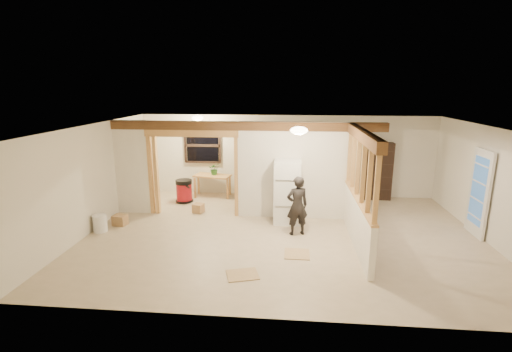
# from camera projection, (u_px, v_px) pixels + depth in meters

# --- Properties ---
(floor) EXTENTS (9.00, 6.50, 0.01)m
(floor) POSITION_uv_depth(u_px,v_px,m) (283.00, 234.00, 8.63)
(floor) COLOR #C9B295
(floor) RESTS_ON ground
(ceiling) EXTENTS (9.00, 6.50, 0.01)m
(ceiling) POSITION_uv_depth(u_px,v_px,m) (285.00, 127.00, 8.04)
(ceiling) COLOR white
(wall_back) EXTENTS (9.00, 0.01, 2.50)m
(wall_back) POSITION_uv_depth(u_px,v_px,m) (286.00, 156.00, 11.48)
(wall_back) COLOR silver
(wall_back) RESTS_ON floor
(wall_front) EXTENTS (9.00, 0.01, 2.50)m
(wall_front) POSITION_uv_depth(u_px,v_px,m) (279.00, 241.00, 5.19)
(wall_front) COLOR silver
(wall_front) RESTS_ON floor
(wall_left) EXTENTS (0.01, 6.50, 2.50)m
(wall_left) POSITION_uv_depth(u_px,v_px,m) (93.00, 178.00, 8.73)
(wall_left) COLOR silver
(wall_left) RESTS_ON floor
(wall_right) EXTENTS (0.01, 6.50, 2.50)m
(wall_right) POSITION_uv_depth(u_px,v_px,m) (494.00, 187.00, 7.93)
(wall_right) COLOR silver
(wall_right) RESTS_ON floor
(partition_left_stub) EXTENTS (0.90, 0.12, 2.50)m
(partition_left_stub) POSITION_uv_depth(u_px,v_px,m) (132.00, 167.00, 9.85)
(partition_left_stub) COLOR white
(partition_left_stub) RESTS_ON floor
(partition_center) EXTENTS (2.80, 0.12, 2.50)m
(partition_center) POSITION_uv_depth(u_px,v_px,m) (292.00, 171.00, 9.48)
(partition_center) COLOR white
(partition_center) RESTS_ON floor
(doorway_frame) EXTENTS (2.46, 0.14, 2.20)m
(doorway_frame) POSITION_uv_depth(u_px,v_px,m) (193.00, 174.00, 9.74)
(doorway_frame) COLOR tan
(doorway_frame) RESTS_ON floor
(header_beam_back) EXTENTS (7.00, 0.18, 0.22)m
(header_beam_back) POSITION_uv_depth(u_px,v_px,m) (246.00, 126.00, 9.31)
(header_beam_back) COLOR brown
(header_beam_back) RESTS_ON ceiling
(header_beam_right) EXTENTS (0.18, 3.30, 0.22)m
(header_beam_right) POSITION_uv_depth(u_px,v_px,m) (363.00, 135.00, 7.53)
(header_beam_right) COLOR brown
(header_beam_right) RESTS_ON ceiling
(pony_wall) EXTENTS (0.12, 3.20, 1.00)m
(pony_wall) POSITION_uv_depth(u_px,v_px,m) (357.00, 222.00, 7.98)
(pony_wall) COLOR white
(pony_wall) RESTS_ON floor
(stud_partition) EXTENTS (0.14, 3.20, 1.32)m
(stud_partition) POSITION_uv_depth(u_px,v_px,m) (361.00, 170.00, 7.71)
(stud_partition) COLOR tan
(stud_partition) RESTS_ON pony_wall
(window_back) EXTENTS (1.12, 0.10, 1.10)m
(window_back) POSITION_uv_depth(u_px,v_px,m) (202.00, 145.00, 11.56)
(window_back) COLOR black
(window_back) RESTS_ON wall_back
(french_door) EXTENTS (0.12, 0.86, 2.00)m
(french_door) POSITION_uv_depth(u_px,v_px,m) (479.00, 193.00, 8.39)
(french_door) COLOR white
(french_door) RESTS_ON floor
(ceiling_dome_main) EXTENTS (0.36, 0.36, 0.16)m
(ceiling_dome_main) POSITION_uv_depth(u_px,v_px,m) (299.00, 130.00, 7.53)
(ceiling_dome_main) COLOR #FFEABF
(ceiling_dome_main) RESTS_ON ceiling
(ceiling_dome_util) EXTENTS (0.32, 0.32, 0.14)m
(ceiling_dome_util) POSITION_uv_depth(u_px,v_px,m) (198.00, 118.00, 10.49)
(ceiling_dome_util) COLOR #FFEABF
(ceiling_dome_util) RESTS_ON ceiling
(hanging_bulb) EXTENTS (0.07, 0.07, 0.07)m
(hanging_bulb) POSITION_uv_depth(u_px,v_px,m) (210.00, 132.00, 9.84)
(hanging_bulb) COLOR #FFD88C
(hanging_bulb) RESTS_ON ceiling
(refrigerator) EXTENTS (0.65, 0.64, 1.59)m
(refrigerator) POSITION_uv_depth(u_px,v_px,m) (287.00, 192.00, 9.23)
(refrigerator) COLOR silver
(refrigerator) RESTS_ON floor
(woman) EXTENTS (0.58, 0.47, 1.39)m
(woman) POSITION_uv_depth(u_px,v_px,m) (297.00, 206.00, 8.47)
(woman) COLOR black
(woman) RESTS_ON floor
(work_table) EXTENTS (1.19, 0.76, 0.69)m
(work_table) POSITION_uv_depth(u_px,v_px,m) (213.00, 186.00, 11.49)
(work_table) COLOR tan
(work_table) RESTS_ON floor
(potted_plant) EXTENTS (0.41, 0.38, 0.37)m
(potted_plant) POSITION_uv_depth(u_px,v_px,m) (214.00, 169.00, 11.39)
(potted_plant) COLOR #235127
(potted_plant) RESTS_ON work_table
(shop_vac) EXTENTS (0.62, 0.62, 0.68)m
(shop_vac) POSITION_uv_depth(u_px,v_px,m) (184.00, 191.00, 10.96)
(shop_vac) COLOR maroon
(shop_vac) RESTS_ON floor
(bookshelf) EXTENTS (0.87, 0.29, 1.74)m
(bookshelf) POSITION_uv_depth(u_px,v_px,m) (377.00, 171.00, 11.11)
(bookshelf) COLOR black
(bookshelf) RESTS_ON floor
(bucket) EXTENTS (0.38, 0.38, 0.41)m
(bucket) POSITION_uv_depth(u_px,v_px,m) (100.00, 223.00, 8.74)
(bucket) COLOR white
(bucket) RESTS_ON floor
(box_util_a) EXTENTS (0.47, 0.42, 0.34)m
(box_util_a) POSITION_uv_depth(u_px,v_px,m) (246.00, 196.00, 11.00)
(box_util_a) COLOR #A87E51
(box_util_a) RESTS_ON floor
(box_util_b) EXTENTS (0.32, 0.32, 0.24)m
(box_util_b) POSITION_uv_depth(u_px,v_px,m) (198.00, 208.00, 10.09)
(box_util_b) COLOR #A87E51
(box_util_b) RESTS_ON floor
(box_front) EXTENTS (0.35, 0.30, 0.26)m
(box_front) POSITION_uv_depth(u_px,v_px,m) (120.00, 220.00, 9.17)
(box_front) COLOR #A87E51
(box_front) RESTS_ON floor
(floor_panel_near) EXTENTS (0.52, 0.52, 0.02)m
(floor_panel_near) POSITION_uv_depth(u_px,v_px,m) (297.00, 254.00, 7.59)
(floor_panel_near) COLOR tan
(floor_panel_near) RESTS_ON floor
(floor_panel_far) EXTENTS (0.67, 0.59, 0.02)m
(floor_panel_far) POSITION_uv_depth(u_px,v_px,m) (242.00, 275.00, 6.76)
(floor_panel_far) COLOR tan
(floor_panel_far) RESTS_ON floor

